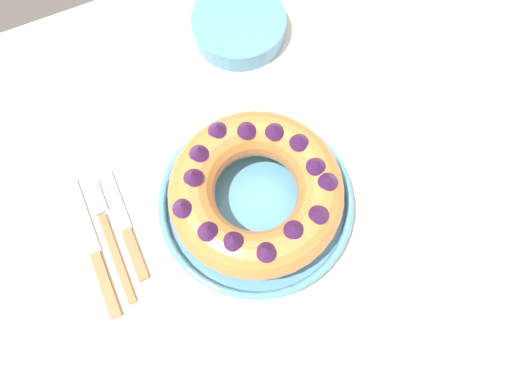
{
  "coord_description": "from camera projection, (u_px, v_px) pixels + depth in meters",
  "views": [
    {
      "loc": [
        -0.08,
        -0.23,
        1.48
      ],
      "look_at": [
        0.02,
        -0.01,
        0.8
      ],
      "focal_mm": 35.0,
      "sensor_mm": 36.0,
      "label": 1
    }
  ],
  "objects": [
    {
      "name": "side_bowl",
      "position": [
        239.0,
        26.0,
        0.87
      ],
      "size": [
        0.16,
        0.16,
        0.04
      ],
      "primitive_type": "cylinder",
      "color": "#518EB2",
      "rests_on": "dining_table"
    },
    {
      "name": "ground_plane",
      "position": [
        250.0,
        283.0,
        1.47
      ],
      "size": [
        8.0,
        8.0,
        0.0
      ],
      "primitive_type": "plane",
      "color": "#4C4742"
    },
    {
      "name": "serving_dish",
      "position": [
        256.0,
        203.0,
        0.77
      ],
      "size": [
        0.3,
        0.3,
        0.03
      ],
      "color": "#518EB2",
      "rests_on": "dining_table"
    },
    {
      "name": "cake_knife",
      "position": [
        127.0,
        232.0,
        0.76
      ],
      "size": [
        0.02,
        0.19,
        0.01
      ],
      "rotation": [
        0.0,
        0.0,
        -0.04
      ],
      "color": "#936038",
      "rests_on": "dining_table"
    },
    {
      "name": "dining_table",
      "position": [
        245.0,
        220.0,
        0.86
      ],
      "size": [
        1.51,
        0.95,
        0.74
      ],
      "color": "beige",
      "rests_on": "ground_plane"
    },
    {
      "name": "serving_knife",
      "position": [
        96.0,
        256.0,
        0.75
      ],
      "size": [
        0.02,
        0.23,
        0.01
      ],
      "rotation": [
        0.0,
        0.0,
        0.07
      ],
      "color": "#936038",
      "rests_on": "dining_table"
    },
    {
      "name": "bundt_cake",
      "position": [
        256.0,
        192.0,
        0.72
      ],
      "size": [
        0.26,
        0.26,
        0.09
      ],
      "color": "#C67538",
      "rests_on": "serving_dish"
    },
    {
      "name": "fork",
      "position": [
        107.0,
        230.0,
        0.76
      ],
      "size": [
        0.02,
        0.2,
        0.01
      ],
      "rotation": [
        0.0,
        0.0,
        -0.08
      ],
      "color": "#936038",
      "rests_on": "dining_table"
    }
  ]
}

